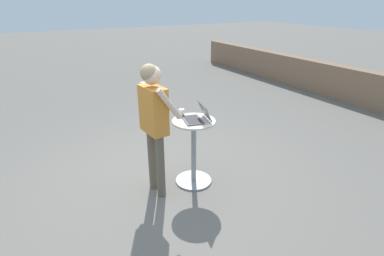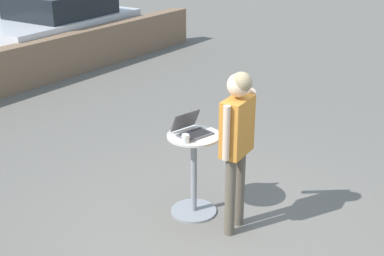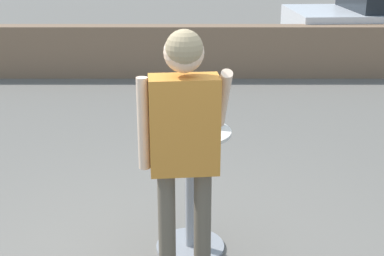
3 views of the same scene
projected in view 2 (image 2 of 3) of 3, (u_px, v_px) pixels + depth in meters
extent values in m
plane|color=slate|center=(212.00, 235.00, 5.64)|extent=(50.00, 50.00, 0.00)
cylinder|color=gray|center=(194.00, 211.00, 6.08)|extent=(0.52, 0.52, 0.03)
cylinder|color=gray|center=(194.00, 174.00, 5.90)|extent=(0.07, 0.07, 0.90)
cylinder|color=beige|center=(194.00, 136.00, 5.73)|extent=(0.58, 0.58, 0.02)
cube|color=#515156|center=(195.00, 134.00, 5.71)|extent=(0.39, 0.31, 0.02)
cube|color=black|center=(195.00, 134.00, 5.71)|extent=(0.34, 0.25, 0.00)
cube|color=#515156|center=(185.00, 120.00, 5.78)|extent=(0.36, 0.18, 0.21)
cube|color=white|center=(186.00, 120.00, 5.78)|extent=(0.33, 0.16, 0.19)
cylinder|color=white|center=(185.00, 139.00, 5.50)|extent=(0.08, 0.08, 0.10)
torus|color=white|center=(188.00, 137.00, 5.54)|extent=(0.04, 0.01, 0.04)
cylinder|color=brown|center=(230.00, 197.00, 5.50)|extent=(0.11, 0.11, 0.89)
cylinder|color=brown|center=(240.00, 188.00, 5.68)|extent=(0.11, 0.11, 0.89)
cube|color=orange|center=(237.00, 127.00, 5.32)|extent=(0.43, 0.24, 0.59)
sphere|color=beige|center=(239.00, 85.00, 5.15)|extent=(0.23, 0.23, 0.23)
sphere|color=#9E8966|center=(241.00, 83.00, 5.13)|extent=(0.21, 0.21, 0.21)
cylinder|color=beige|center=(226.00, 133.00, 5.12)|extent=(0.07, 0.07, 0.56)
cylinder|color=beige|center=(240.00, 106.00, 5.50)|extent=(0.10, 0.33, 0.43)
cube|color=silver|center=(57.00, 32.00, 12.15)|extent=(3.91, 2.08, 0.67)
cube|color=black|center=(61.00, 4.00, 12.08)|extent=(2.18, 1.76, 0.53)
cylinder|color=black|center=(48.00, 62.00, 10.90)|extent=(0.67, 0.26, 0.66)
cylinder|color=black|center=(122.00, 40.00, 12.75)|extent=(0.67, 0.26, 0.66)
cylinder|color=black|center=(67.00, 32.00, 13.63)|extent=(0.67, 0.26, 0.66)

